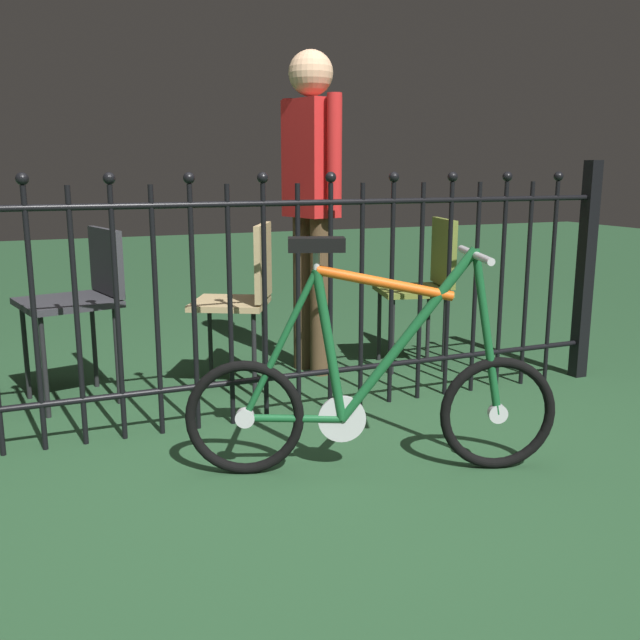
{
  "coord_description": "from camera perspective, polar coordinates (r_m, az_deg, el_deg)",
  "views": [
    {
      "loc": [
        -0.89,
        -2.25,
        1.12
      ],
      "look_at": [
        0.12,
        0.2,
        0.55
      ],
      "focal_mm": 39.46,
      "sensor_mm": 36.0,
      "label": 1
    }
  ],
  "objects": [
    {
      "name": "ground_plane",
      "position": [
        2.67,
        -0.75,
        -12.7
      ],
      "size": [
        20.0,
        20.0,
        0.0
      ],
      "primitive_type": "plane",
      "color": "#254A2B"
    },
    {
      "name": "iron_fence",
      "position": [
        3.08,
        -6.22,
        2.08
      ],
      "size": [
        3.77,
        0.07,
        1.17
      ],
      "color": "black",
      "rests_on": "ground"
    },
    {
      "name": "bicycle",
      "position": [
        2.62,
        4.23,
        -5.84
      ],
      "size": [
        1.32,
        0.56,
        0.88
      ],
      "color": "black",
      "rests_on": "ground"
    },
    {
      "name": "chair_olive",
      "position": [
        4.05,
        8.56,
        3.38
      ],
      "size": [
        0.46,
        0.45,
        0.85
      ],
      "color": "black",
      "rests_on": "ground"
    },
    {
      "name": "chair_tan",
      "position": [
        3.59,
        -6.14,
        2.42
      ],
      "size": [
        0.5,
        0.5,
        0.85
      ],
      "color": "black",
      "rests_on": "ground"
    },
    {
      "name": "chair_charcoal",
      "position": [
        3.59,
        -18.72,
        2.14
      ],
      "size": [
        0.51,
        0.51,
        0.84
      ],
      "color": "black",
      "rests_on": "ground"
    },
    {
      "name": "person_visitor",
      "position": [
        3.84,
        -0.73,
        10.97
      ],
      "size": [
        0.25,
        0.46,
        1.73
      ],
      "color": "#4C3823",
      "rests_on": "ground"
    }
  ]
}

